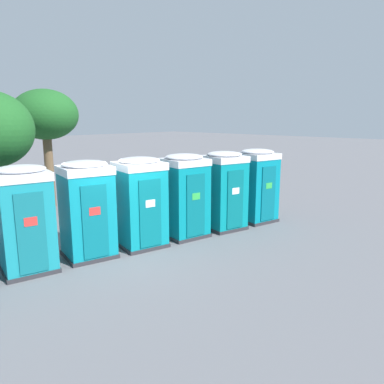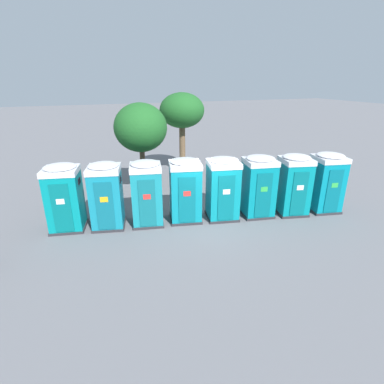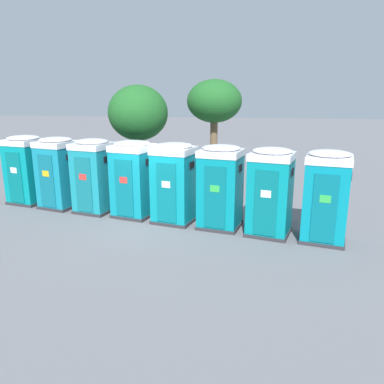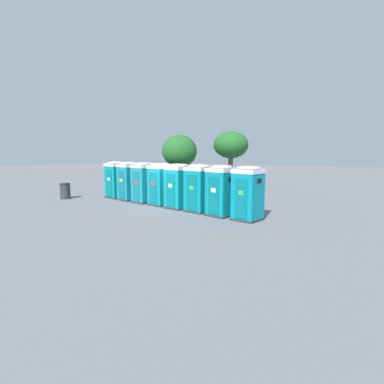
% 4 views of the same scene
% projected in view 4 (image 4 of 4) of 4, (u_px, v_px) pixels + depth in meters
% --- Properties ---
extents(ground_plane, '(120.00, 120.00, 0.00)m').
position_uv_depth(ground_plane, '(168.00, 207.00, 17.54)').
color(ground_plane, slate).
extents(portapotty_0, '(1.45, 1.42, 2.54)m').
position_uv_depth(portapotty_0, '(116.00, 179.00, 20.88)').
color(portapotty_0, '#2D2D33').
rests_on(portapotty_0, ground).
extents(portapotty_1, '(1.43, 1.43, 2.54)m').
position_uv_depth(portapotty_1, '(129.00, 181.00, 19.85)').
color(portapotty_1, '#2D2D33').
rests_on(portapotty_1, ground).
extents(portapotty_2, '(1.40, 1.41, 2.54)m').
position_uv_depth(portapotty_2, '(143.00, 182.00, 18.86)').
color(portapotty_2, '#2D2D33').
rests_on(portapotty_2, ground).
extents(portapotty_3, '(1.46, 1.44, 2.54)m').
position_uv_depth(portapotty_3, '(160.00, 184.00, 17.92)').
color(portapotty_3, '#2D2D33').
rests_on(portapotty_3, ground).
extents(portapotty_4, '(1.46, 1.43, 2.54)m').
position_uv_depth(portapotty_4, '(178.00, 186.00, 16.89)').
color(portapotty_4, '#2D2D33').
rests_on(portapotty_4, ground).
extents(portapotty_5, '(1.42, 1.40, 2.54)m').
position_uv_depth(portapotty_5, '(199.00, 188.00, 15.91)').
color(portapotty_5, '#2D2D33').
rests_on(portapotty_5, ground).
extents(portapotty_6, '(1.44, 1.44, 2.54)m').
position_uv_depth(portapotty_6, '(221.00, 190.00, 14.87)').
color(portapotty_6, '#2D2D33').
rests_on(portapotty_6, ground).
extents(portapotty_7, '(1.41, 1.41, 2.54)m').
position_uv_depth(portapotty_7, '(248.00, 193.00, 13.91)').
color(portapotty_7, '#2D2D33').
rests_on(portapotty_7, ground).
extents(street_tree_0, '(2.53, 2.53, 4.68)m').
position_uv_depth(street_tree_0, '(231.00, 146.00, 21.79)').
color(street_tree_0, brown).
rests_on(street_tree_0, ground).
extents(street_tree_1, '(2.47, 2.47, 4.39)m').
position_uv_depth(street_tree_1, '(180.00, 151.00, 21.19)').
color(street_tree_1, brown).
rests_on(street_tree_1, ground).
extents(trash_can, '(0.70, 0.70, 1.06)m').
position_uv_depth(trash_can, '(65.00, 191.00, 20.45)').
color(trash_can, '#2D2D33').
rests_on(trash_can, ground).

